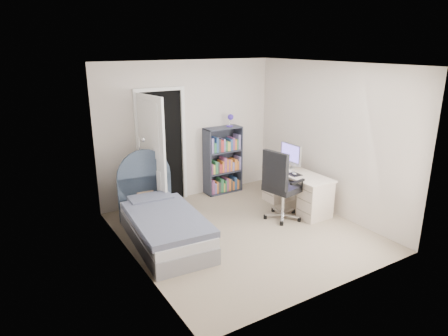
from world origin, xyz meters
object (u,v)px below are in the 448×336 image
nightstand (144,194)px  floor_lamp (143,185)px  desk (296,189)px  office_chair (280,182)px  bed (163,223)px  bookcase (223,163)px

nightstand → floor_lamp: size_ratio=0.42×
floor_lamp → desk: bearing=-23.1°
desk → nightstand: bearing=154.5°
nightstand → office_chair: office_chair is taller
bed → desk: 2.45m
nightstand → bed: bearing=-95.8°
floor_lamp → desk: floor_lamp is taller
bed → desk: size_ratio=1.46×
floor_lamp → bookcase: bookcase is taller
bed → desk: (2.45, -0.10, 0.09)m
desk → bed: bearing=177.6°
nightstand → desk: bearing=-25.5°
nightstand → bookcase: 1.72m
desk → office_chair: 0.67m
bed → nightstand: bed is taller
desk → office_chair: (-0.55, -0.23, 0.29)m
nightstand → bookcase: (1.69, 0.24, 0.21)m
floor_lamp → office_chair: floor_lamp is taller
bed → bookcase: (1.79, 1.25, 0.32)m
bed → bookcase: bookcase is taller
nightstand → office_chair: size_ratio=0.48×
office_chair → desk: bearing=22.7°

